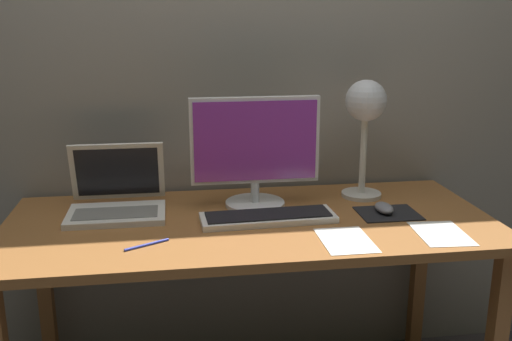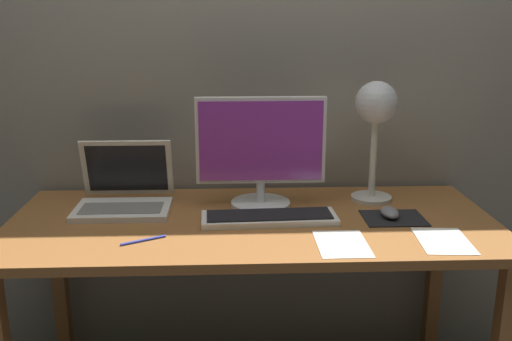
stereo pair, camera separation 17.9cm
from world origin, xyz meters
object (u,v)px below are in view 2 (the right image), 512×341
monitor (261,149)px  laptop (125,189)px  desk_lamp (376,113)px  mouse (390,212)px  pen (143,240)px  keyboard_main (269,218)px

monitor → laptop: (-0.47, 0.01, -0.14)m
desk_lamp → mouse: (0.01, -0.19, -0.30)m
mouse → pen: size_ratio=0.69×
laptop → mouse: size_ratio=3.33×
mouse → laptop: bearing=170.1°
keyboard_main → pen: (-0.38, -0.16, -0.01)m
laptop → monitor: bearing=-1.3°
monitor → desk_lamp: desk_lamp is taller
monitor → desk_lamp: size_ratio=1.03×
desk_lamp → pen: (-0.77, -0.36, -0.31)m
keyboard_main → laptop: laptop is taller
keyboard_main → laptop: size_ratio=1.39×
mouse → pen: bearing=-167.8°
pen → laptop: bearing=108.5°
laptop → keyboard_main: bearing=-18.7°
desk_lamp → laptop: bearing=-177.4°
laptop → pen: size_ratio=2.29×
desk_lamp → mouse: desk_lamp is taller
desk_lamp → pen: size_ratio=3.07×
keyboard_main → monitor: bearing=97.4°
monitor → laptop: 0.49m
keyboard_main → pen: bearing=-157.7°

